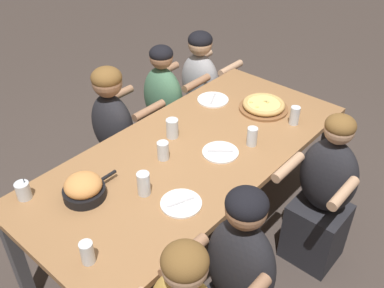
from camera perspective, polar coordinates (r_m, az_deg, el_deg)
ground_plane at (r=3.19m, az=0.00°, el=-12.43°), size 18.00×18.00×0.00m
dining_table at (r=2.70m, az=0.00°, el=-2.19°), size 2.22×1.00×0.80m
pizza_board_main at (r=3.09m, az=9.53°, el=5.06°), size 0.35×0.35×0.06m
skillet_bowl at (r=2.36m, az=-14.23°, el=-5.71°), size 0.33×0.23×0.14m
empty_plate_a at (r=2.64m, az=3.81°, el=-1.10°), size 0.23×0.23×0.02m
empty_plate_b at (r=2.29m, az=-1.46°, el=-7.91°), size 0.22×0.22×0.02m
empty_plate_c at (r=3.18m, az=2.81°, el=5.91°), size 0.23×0.23×0.02m
cocktail_glass_blue at (r=2.47m, az=-21.56°, el=-5.89°), size 0.08×0.08×0.12m
drinking_glass_a at (r=2.57m, az=-3.88°, el=-1.03°), size 0.07×0.07×0.12m
drinking_glass_b at (r=2.75m, az=-2.64°, el=1.97°), size 0.08×0.08×0.13m
drinking_glass_c at (r=2.05m, az=-13.76°, el=-14.03°), size 0.06×0.06×0.12m
drinking_glass_d at (r=2.70m, az=8.00°, el=0.85°), size 0.07×0.07×0.12m
drinking_glass_e at (r=2.32m, az=-6.47°, el=-5.28°), size 0.07×0.07×0.14m
drinking_glass_f at (r=2.96m, az=13.50°, el=3.57°), size 0.06×0.06×0.13m
diner_near_midright at (r=2.85m, az=16.96°, el=-7.22°), size 0.51×0.40×1.14m
diner_far_center at (r=3.21m, az=-10.18°, el=0.08°), size 0.51×0.40×1.15m
diner_far_right at (r=3.79m, az=1.05°, el=6.27°), size 0.51×0.40×1.12m
diner_far_midright at (r=3.51m, az=-3.71°, el=3.52°), size 0.51×0.40×1.14m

